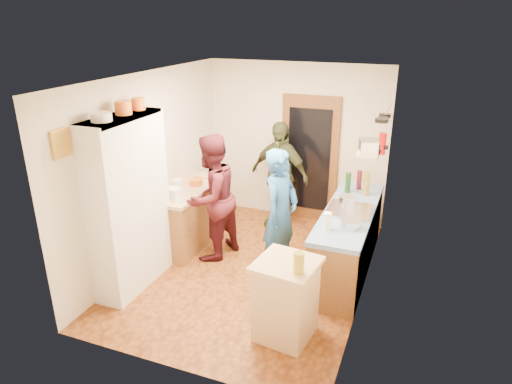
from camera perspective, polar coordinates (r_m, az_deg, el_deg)
The scene contains 44 objects.
floor at distance 6.36m, azimuth -0.59°, elevation -9.83°, with size 3.00×4.00×0.02m, color brown.
ceiling at distance 5.48m, azimuth -0.69°, elevation 14.29°, with size 3.00×4.00×0.02m, color silver.
wall_back at distance 7.61m, azimuth 5.01°, elevation 6.16°, with size 3.00×0.02×2.60m, color beige.
wall_front at distance 4.16m, azimuth -11.03°, elevation -7.59°, with size 3.00×0.02×2.60m, color beige.
wall_left at distance 6.48m, azimuth -13.16°, elevation 2.94°, with size 0.02×4.00×2.60m, color beige.
wall_right at distance 5.45m, azimuth 14.27°, elevation -0.68°, with size 0.02×4.00×2.60m, color beige.
door_frame at distance 7.58m, azimuth 6.68°, elevation 4.07°, with size 0.95×0.06×2.10m, color brown.
door_glass at distance 7.55m, azimuth 6.61°, elevation 4.00°, with size 0.70×0.02×1.70m, color black.
hutch_body at distance 5.82m, azimuth -15.60°, elevation -1.51°, with size 0.40×1.20×2.20m, color silver.
hutch_top_shelf at distance 5.51m, azimuth -16.71°, elevation 8.90°, with size 0.40×1.14×0.04m, color silver.
plate_stack at distance 5.26m, azimuth -18.78°, elevation 8.87°, with size 0.23×0.23×0.09m, color white.
orange_pot_a at distance 5.56m, azimuth -16.27°, elevation 10.08°, with size 0.19×0.19×0.16m, color orange.
orange_pot_b at distance 5.79m, azimuth -14.52°, elevation 10.63°, with size 0.16×0.16×0.15m, color orange.
left_counter_base at distance 6.99m, azimuth -8.41°, elevation -3.04°, with size 0.60×1.40×0.85m, color olive.
left_counter_top at distance 6.82m, azimuth -8.61°, elevation 0.41°, with size 0.64×1.44×0.05m, color #D7AD83.
toaster at distance 6.36m, azimuth -10.46°, elevation -0.23°, with size 0.22×0.15×0.17m, color white.
kettle at distance 6.65m, azimuth -9.83°, elevation 0.83°, with size 0.15×0.15×0.17m, color white.
orange_bowl at distance 6.87m, azimuth -7.50°, elevation 1.26°, with size 0.20×0.20×0.09m, color orange.
chopping_board at distance 7.24m, azimuth -6.41°, elevation 2.09°, with size 0.30×0.22×0.03m, color #D7AD83.
right_counter_base at distance 6.30m, azimuth 11.37°, elevation -6.13°, with size 0.60×2.20×0.84m, color olive.
right_counter_top at distance 6.11m, azimuth 11.67°, elevation -2.39°, with size 0.62×2.22×0.06m, color #0F48A4.
hob at distance 6.01m, azimuth 11.56°, elevation -2.26°, with size 0.55×0.58×0.04m, color silver.
pot_on_hob at distance 6.07m, azimuth 11.31°, elevation -1.13°, with size 0.21×0.21×0.13m, color silver.
bottle_a at distance 6.61m, azimuth 11.42°, elevation 1.14°, with size 0.07×0.07×0.29m, color #143F14.
bottle_b at distance 6.77m, azimuth 12.78°, elevation 1.47°, with size 0.07×0.07×0.29m, color #591419.
bottle_c at distance 6.56m, azimuth 13.64°, elevation 0.99°, with size 0.09×0.09×0.34m, color olive.
paper_towel at distance 5.45m, azimuth 8.92°, elevation -3.63°, with size 0.10×0.10×0.21m, color white.
mixing_bowl at distance 5.58m, azimuth 11.75°, elevation -3.88°, with size 0.26×0.26×0.10m, color silver.
island_base at distance 5.00m, azimuth 3.75°, elevation -13.52°, with size 0.55×0.55×0.86m, color #D7AD83.
island_top at distance 4.75m, azimuth 3.88°, elevation -9.02°, with size 0.62×0.62×0.05m, color #D7AD83.
cutting_board at distance 4.81m, azimuth 3.59°, elevation -8.51°, with size 0.35×0.28×0.02m, color white.
oil_jar at distance 4.53m, azimuth 5.37°, elevation -8.77°, with size 0.11×0.11×0.22m, color #AD9E2D.
pan_rail at distance 6.72m, azimuth 16.22°, elevation 9.93°, with size 0.02×0.02×0.65m, color silver.
pan_hang_a at distance 6.58m, azimuth 15.42°, elevation 8.62°, with size 0.18×0.18×0.05m, color black.
pan_hang_b at distance 6.78m, azimuth 15.60°, elevation 8.79°, with size 0.16×0.16×0.05m, color black.
pan_hang_c at distance 6.97m, azimuth 15.80°, elevation 9.19°, with size 0.17×0.17×0.05m, color black.
wall_shelf at distance 5.76m, azimuth 13.86°, elevation 4.77°, with size 0.26×0.42×0.03m, color #D7AD83.
radio at distance 5.74m, azimuth 13.94°, elevation 5.63°, with size 0.22×0.30×0.15m, color silver.
ext_bracket at distance 7.02m, azimuth 15.94°, elevation 5.38°, with size 0.06×0.10×0.04m, color black.
fire_extinguisher at distance 7.01m, azimuth 15.50°, elevation 5.83°, with size 0.11×0.11×0.32m, color red.
picture_frame at distance 5.11m, azimuth -23.22°, elevation 5.62°, with size 0.03×0.25×0.30m, color gold.
person_hob at distance 5.91m, azimuth 3.23°, elevation -2.85°, with size 0.63×0.41×1.73m, color #255AA2.
person_left at distance 6.38m, azimuth -5.10°, elevation -0.67°, with size 0.88×0.68×1.80m, color #42131C.
person_back at distance 7.30m, azimuth 2.98°, elevation 2.07°, with size 1.03×0.43×1.75m, color #353A21.
Camera 1 is at (2.02, -5.05, 3.29)m, focal length 32.00 mm.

